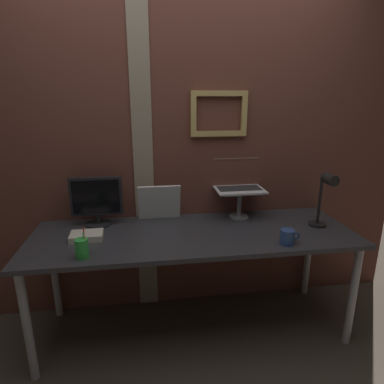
% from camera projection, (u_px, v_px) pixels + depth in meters
% --- Properties ---
extents(ground_plane, '(6.00, 6.00, 0.00)m').
position_uv_depth(ground_plane, '(185.00, 327.00, 2.35)').
color(ground_plane, '#4C4238').
extents(brick_wall_back, '(3.53, 0.16, 2.58)m').
position_uv_depth(brick_wall_back, '(177.00, 141.00, 2.37)').
color(brick_wall_back, brown).
rests_on(brick_wall_back, ground_plane).
extents(desk, '(2.12, 0.71, 0.74)m').
position_uv_depth(desk, '(194.00, 241.00, 2.16)').
color(desk, '#333338').
rests_on(desk, ground_plane).
extents(monitor, '(0.35, 0.18, 0.34)m').
position_uv_depth(monitor, '(97.00, 199.00, 2.22)').
color(monitor, black).
rests_on(monitor, desk).
extents(laptop_stand, '(0.28, 0.22, 0.21)m').
position_uv_depth(laptop_stand, '(239.00, 199.00, 2.38)').
color(laptop_stand, gray).
rests_on(laptop_stand, desk).
extents(laptop, '(0.35, 0.31, 0.22)m').
position_uv_depth(laptop, '(237.00, 181.00, 2.41)').
color(laptop, white).
rests_on(laptop, laptop_stand).
extents(whiteboard_panel, '(0.30, 0.09, 0.26)m').
position_uv_depth(whiteboard_panel, '(159.00, 203.00, 2.33)').
color(whiteboard_panel, white).
rests_on(whiteboard_panel, desk).
extents(desk_lamp, '(0.12, 0.20, 0.39)m').
position_uv_depth(desk_lamp, '(325.00, 194.00, 2.15)').
color(desk_lamp, black).
rests_on(desk_lamp, desk).
extents(pen_cup, '(0.07, 0.07, 0.17)m').
position_uv_depth(pen_cup, '(82.00, 248.00, 1.79)').
color(pen_cup, green).
rests_on(pen_cup, desk).
extents(coffee_mug, '(0.12, 0.08, 0.09)m').
position_uv_depth(coffee_mug, '(288.00, 237.00, 1.96)').
color(coffee_mug, '#2D4C8C').
rests_on(coffee_mug, desk).
extents(paper_clutter_stack, '(0.20, 0.15, 0.04)m').
position_uv_depth(paper_clutter_stack, '(87.00, 236.00, 2.04)').
color(paper_clutter_stack, silver).
rests_on(paper_clutter_stack, desk).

